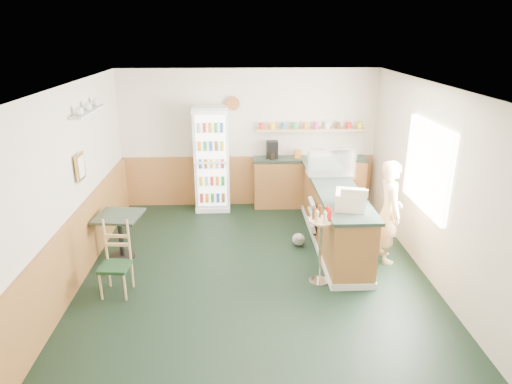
{
  "coord_description": "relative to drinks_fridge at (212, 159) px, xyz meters",
  "views": [
    {
      "loc": [
        -0.21,
        -5.78,
        3.4
      ],
      "look_at": [
        0.05,
        0.6,
        1.1
      ],
      "focal_mm": 32.0,
      "sensor_mm": 36.0,
      "label": 1
    }
  ],
  "objects": [
    {
      "name": "ground",
      "position": [
        0.72,
        -2.74,
        -1.01
      ],
      "size": [
        6.0,
        6.0,
        0.0
      ],
      "primitive_type": "plane",
      "color": "black",
      "rests_on": "ground"
    },
    {
      "name": "room_envelope",
      "position": [
        0.49,
        -2.01,
        0.51
      ],
      "size": [
        5.04,
        6.02,
        2.72
      ],
      "color": "beige",
      "rests_on": "ground"
    },
    {
      "name": "service_counter",
      "position": [
        2.07,
        -1.67,
        -0.55
      ],
      "size": [
        0.68,
        3.01,
        1.01
      ],
      "color": "#93562F",
      "rests_on": "ground"
    },
    {
      "name": "back_counter",
      "position": [
        1.91,
        0.06,
        -0.46
      ],
      "size": [
        2.24,
        0.42,
        1.69
      ],
      "color": "#93562F",
      "rests_on": "ground"
    },
    {
      "name": "drinks_fridge",
      "position": [
        0.0,
        0.0,
        0.0
      ],
      "size": [
        0.67,
        0.55,
        2.02
      ],
      "color": "white",
      "rests_on": "ground"
    },
    {
      "name": "display_case",
      "position": [
        2.07,
        -1.14,
        0.22
      ],
      "size": [
        0.79,
        0.41,
        0.45
      ],
      "color": "silver",
      "rests_on": "service_counter"
    },
    {
      "name": "cash_register",
      "position": [
        2.07,
        -2.61,
        0.12
      ],
      "size": [
        0.5,
        0.52,
        0.24
      ],
      "primitive_type": "cube",
      "rotation": [
        0.0,
        0.0,
        -0.25
      ],
      "color": "#EDE1C4",
      "rests_on": "service_counter"
    },
    {
      "name": "shopkeeper",
      "position": [
        2.77,
        -2.26,
        -0.21
      ],
      "size": [
        0.38,
        0.53,
        1.59
      ],
      "primitive_type": "imported",
      "rotation": [
        0.0,
        0.0,
        1.57
      ],
      "color": "tan",
      "rests_on": "ground"
    },
    {
      "name": "condiment_stand",
      "position": [
        1.63,
        -2.89,
        -0.29
      ],
      "size": [
        0.36,
        0.36,
        1.11
      ],
      "rotation": [
        0.0,
        0.0,
        -0.34
      ],
      "color": "silver",
      "rests_on": "ground"
    },
    {
      "name": "newspaper_rack",
      "position": [
        1.71,
        -1.64,
        -0.52
      ],
      "size": [
        0.09,
        0.45,
        0.53
      ],
      "color": "black",
      "rests_on": "ground"
    },
    {
      "name": "cafe_table",
      "position": [
        -1.33,
        -2.03,
        -0.51
      ],
      "size": [
        0.73,
        0.73,
        0.72
      ],
      "rotation": [
        0.0,
        0.0,
        -0.12
      ],
      "color": "black",
      "rests_on": "ground"
    },
    {
      "name": "cafe_chair",
      "position": [
        -1.15,
        -2.99,
        -0.48
      ],
      "size": [
        0.41,
        0.41,
        1.02
      ],
      "rotation": [
        0.0,
        0.0,
        -0.09
      ],
      "color": "black",
      "rests_on": "ground"
    },
    {
      "name": "dog_doorstop",
      "position": [
        1.49,
        -1.75,
        -0.89
      ],
      "size": [
        0.21,
        0.27,
        0.25
      ],
      "rotation": [
        0.0,
        0.0,
        -0.18
      ],
      "color": "gray",
      "rests_on": "ground"
    }
  ]
}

